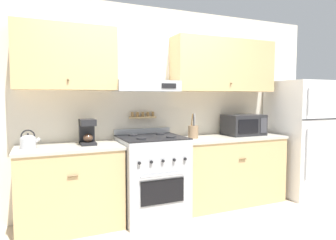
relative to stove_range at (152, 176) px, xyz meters
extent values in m
plane|color=#B2A38E|center=(0.00, -0.27, -0.48)|extent=(16.00, 16.00, 0.00)
cube|color=beige|center=(0.00, 0.39, 0.80)|extent=(5.20, 0.08, 2.55)
cube|color=tan|center=(-0.92, 0.19, 1.36)|extent=(1.07, 0.33, 0.69)
sphere|color=brown|center=(-0.92, 0.01, 1.11)|extent=(0.02, 0.02, 0.02)
cube|color=tan|center=(1.12, 0.19, 1.36)|extent=(1.47, 0.33, 0.69)
sphere|color=brown|center=(1.12, 0.01, 1.11)|extent=(0.02, 0.02, 0.02)
cube|color=#ADAFB5|center=(0.00, 0.17, 1.07)|extent=(0.77, 0.37, 0.13)
cube|color=black|center=(0.21, -0.02, 1.07)|extent=(0.18, 0.01, 0.06)
cube|color=tan|center=(0.00, 0.31, 0.68)|extent=(0.34, 0.07, 0.02)
cylinder|color=olive|center=(-0.14, 0.31, 0.72)|extent=(0.03, 0.03, 0.06)
cylinder|color=olive|center=(-0.07, 0.31, 0.72)|extent=(0.03, 0.03, 0.06)
cylinder|color=olive|center=(0.00, 0.31, 0.72)|extent=(0.03, 0.03, 0.06)
cylinder|color=olive|center=(0.07, 0.31, 0.72)|extent=(0.03, 0.03, 0.06)
cylinder|color=olive|center=(0.14, 0.31, 0.72)|extent=(0.03, 0.03, 0.06)
cube|color=tan|center=(-0.92, 0.05, -0.05)|extent=(1.07, 0.60, 0.86)
cube|color=#B7B2A3|center=(-0.92, 0.05, 0.40)|extent=(1.09, 0.62, 0.03)
cylinder|color=brown|center=(-0.92, -0.26, 0.16)|extent=(0.10, 0.01, 0.01)
cube|color=tan|center=(1.12, 0.05, -0.05)|extent=(1.47, 0.60, 0.86)
cube|color=#B7B2A3|center=(1.12, 0.05, 0.40)|extent=(1.49, 0.62, 0.03)
cylinder|color=brown|center=(1.12, -0.26, 0.16)|extent=(0.10, 0.01, 0.01)
cube|color=#ADAFB5|center=(0.00, 0.00, -0.01)|extent=(0.73, 0.68, 0.94)
cube|color=black|center=(0.00, -0.35, -0.08)|extent=(0.50, 0.01, 0.26)
cylinder|color=#ADAFB5|center=(0.00, -0.37, 0.10)|extent=(0.51, 0.02, 0.02)
cube|color=black|center=(0.00, 0.00, 0.47)|extent=(0.73, 0.68, 0.01)
cylinder|color=#232326|center=(-0.18, -0.16, 0.48)|extent=(0.11, 0.11, 0.02)
cylinder|color=#232326|center=(0.18, -0.16, 0.48)|extent=(0.11, 0.11, 0.02)
cylinder|color=#232326|center=(-0.18, 0.16, 0.48)|extent=(0.11, 0.11, 0.02)
cylinder|color=#232326|center=(0.18, 0.16, 0.48)|extent=(0.11, 0.11, 0.02)
cylinder|color=black|center=(-0.26, -0.36, 0.25)|extent=(0.03, 0.02, 0.03)
cylinder|color=black|center=(-0.13, -0.36, 0.25)|extent=(0.03, 0.02, 0.03)
cylinder|color=black|center=(0.00, -0.36, 0.25)|extent=(0.03, 0.02, 0.03)
cylinder|color=black|center=(0.13, -0.36, 0.25)|extent=(0.03, 0.02, 0.03)
cylinder|color=black|center=(0.26, -0.36, 0.25)|extent=(0.03, 0.02, 0.03)
cube|color=#ADAFB5|center=(0.00, 0.32, 0.51)|extent=(0.73, 0.04, 0.07)
cube|color=white|center=(2.28, -0.03, 0.34)|extent=(0.69, 0.75, 1.65)
cube|color=black|center=(2.28, -0.41, 0.64)|extent=(0.69, 0.01, 0.01)
cylinder|color=#ADAFB5|center=(2.02, -0.42, 0.87)|extent=(0.02, 0.02, 0.36)
cylinder|color=#ADAFB5|center=(2.02, -0.42, 0.18)|extent=(0.02, 0.02, 0.69)
cylinder|color=#B7B7BC|center=(-1.31, 0.07, 0.47)|extent=(0.15, 0.15, 0.11)
ellipsoid|color=#B7B7BC|center=(-1.31, 0.07, 0.52)|extent=(0.14, 0.14, 0.06)
sphere|color=black|center=(-1.31, 0.07, 0.56)|extent=(0.02, 0.02, 0.02)
cylinder|color=#B7B7BC|center=(-1.24, 0.07, 0.48)|extent=(0.10, 0.03, 0.08)
torus|color=black|center=(-1.31, 0.07, 0.54)|extent=(0.14, 0.01, 0.14)
cube|color=black|center=(-0.72, 0.07, 0.43)|extent=(0.16, 0.23, 0.03)
cube|color=black|center=(-0.72, 0.15, 0.55)|extent=(0.16, 0.08, 0.28)
cube|color=black|center=(-0.72, 0.06, 0.66)|extent=(0.16, 0.19, 0.07)
ellipsoid|color=#4C3323|center=(-0.72, 0.05, 0.49)|extent=(0.10, 0.10, 0.09)
cube|color=#232326|center=(1.39, 0.09, 0.55)|extent=(0.53, 0.37, 0.28)
cube|color=black|center=(1.32, -0.10, 0.55)|extent=(0.32, 0.01, 0.18)
cube|color=#38383D|center=(1.58, -0.10, 0.55)|extent=(0.11, 0.01, 0.20)
cylinder|color=#8E7051|center=(0.59, 0.07, 0.49)|extent=(0.13, 0.13, 0.16)
cylinder|color=olive|center=(0.57, 0.06, 0.65)|extent=(0.01, 0.05, 0.16)
cylinder|color=#28282B|center=(0.60, 0.08, 0.65)|extent=(0.01, 0.04, 0.16)
cylinder|color=#B2B2B7|center=(0.62, 0.08, 0.65)|extent=(0.01, 0.03, 0.16)
camera|label=1|loc=(-1.20, -3.27, 0.93)|focal=32.00mm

